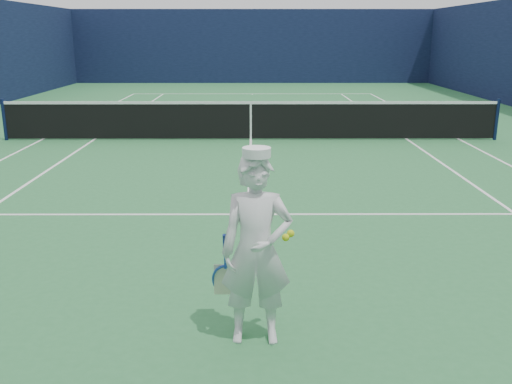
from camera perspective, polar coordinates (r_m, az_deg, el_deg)
ground at (r=14.98m, az=-0.52°, el=5.23°), size 80.00×80.00×0.00m
court_markings at (r=14.98m, az=-0.52°, el=5.24°), size 11.03×23.83×0.01m
windscreen_fence at (r=14.76m, az=-0.54°, el=12.89°), size 20.12×36.12×4.00m
tennis_net at (r=14.89m, az=-0.53°, el=7.33°), size 12.88×0.09×1.07m
tennis_player at (r=4.99m, az=0.04°, el=-5.81°), size 0.77×0.46×1.77m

